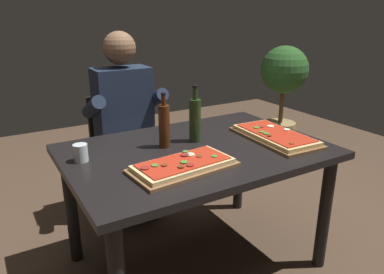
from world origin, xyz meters
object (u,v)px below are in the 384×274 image
(wine_bottle_dark, at_px, (164,125))
(pizza_rectangular_front, at_px, (183,165))
(dining_table, at_px, (197,164))
(tumbler_near_camera, at_px, (81,154))
(seated_diner, at_px, (126,119))
(potted_plant_corner, at_px, (283,87))
(diner_chair, at_px, (122,148))
(oil_bottle_amber, at_px, (195,119))
(pizza_rectangular_left, at_px, (275,136))

(wine_bottle_dark, bearing_deg, pizza_rectangular_front, -100.86)
(dining_table, relative_size, tumbler_near_camera, 15.76)
(seated_diner, xyz_separation_m, potted_plant_corner, (1.85, 0.39, -0.03))
(wine_bottle_dark, xyz_separation_m, diner_chair, (0.01, 0.75, -0.38))
(potted_plant_corner, bearing_deg, seated_diner, -168.23)
(oil_bottle_amber, bearing_deg, pizza_rectangular_left, -26.24)
(pizza_rectangular_front, relative_size, oil_bottle_amber, 1.61)
(wine_bottle_dark, xyz_separation_m, oil_bottle_amber, (0.19, -0.00, 0.01))
(oil_bottle_amber, bearing_deg, dining_table, -116.58)
(pizza_rectangular_front, xyz_separation_m, diner_chair, (0.07, 1.06, -0.27))
(seated_diner, height_order, potted_plant_corner, seated_diner)
(dining_table, xyz_separation_m, oil_bottle_amber, (0.05, 0.11, 0.23))
(oil_bottle_amber, bearing_deg, tumbler_near_camera, 177.13)
(oil_bottle_amber, distance_m, potted_plant_corner, 1.96)
(pizza_rectangular_left, xyz_separation_m, seated_diner, (-0.60, 0.84, -0.02))
(pizza_rectangular_front, relative_size, diner_chair, 0.60)
(dining_table, distance_m, wine_bottle_dark, 0.28)
(dining_table, relative_size, pizza_rectangular_front, 2.67)
(pizza_rectangular_front, xyz_separation_m, wine_bottle_dark, (0.06, 0.32, 0.10))
(pizza_rectangular_front, xyz_separation_m, potted_plant_corner, (1.93, 1.33, -0.05))
(wine_bottle_dark, distance_m, diner_chair, 0.84)
(pizza_rectangular_front, height_order, wine_bottle_dark, wine_bottle_dark)
(dining_table, relative_size, diner_chair, 1.61)
(wine_bottle_dark, bearing_deg, tumbler_near_camera, 176.35)
(dining_table, distance_m, seated_diner, 0.75)
(pizza_rectangular_left, xyz_separation_m, diner_chair, (-0.60, 0.96, -0.27))
(wine_bottle_dark, distance_m, potted_plant_corner, 2.13)
(wine_bottle_dark, distance_m, oil_bottle_amber, 0.19)
(wine_bottle_dark, bearing_deg, diner_chair, 88.93)
(oil_bottle_amber, bearing_deg, potted_plant_corner, 31.29)
(pizza_rectangular_front, bearing_deg, tumbler_near_camera, 138.40)
(dining_table, height_order, diner_chair, diner_chair)
(tumbler_near_camera, bearing_deg, wine_bottle_dark, -3.65)
(dining_table, bearing_deg, diner_chair, 98.40)
(oil_bottle_amber, bearing_deg, diner_chair, 103.43)
(dining_table, bearing_deg, pizza_rectangular_left, -12.20)
(oil_bottle_amber, relative_size, potted_plant_corner, 0.29)
(potted_plant_corner, bearing_deg, diner_chair, -171.83)
(pizza_rectangular_front, bearing_deg, wine_bottle_dark, 79.14)
(pizza_rectangular_front, height_order, seated_diner, seated_diner)
(pizza_rectangular_front, xyz_separation_m, seated_diner, (0.07, 0.94, -0.02))
(pizza_rectangular_front, distance_m, potted_plant_corner, 2.34)
(pizza_rectangular_left, bearing_deg, oil_bottle_amber, 153.76)
(potted_plant_corner, bearing_deg, pizza_rectangular_front, -145.37)
(seated_diner, bearing_deg, potted_plant_corner, 11.77)
(pizza_rectangular_left, bearing_deg, diner_chair, 122.10)
(dining_table, bearing_deg, tumbler_near_camera, 166.89)
(dining_table, height_order, oil_bottle_amber, oil_bottle_amber)
(dining_table, xyz_separation_m, pizza_rectangular_front, (-0.20, -0.21, 0.12))
(oil_bottle_amber, distance_m, seated_diner, 0.67)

